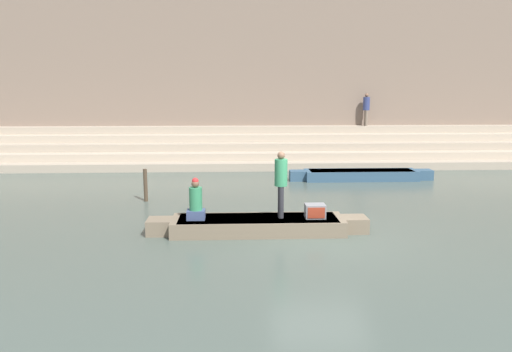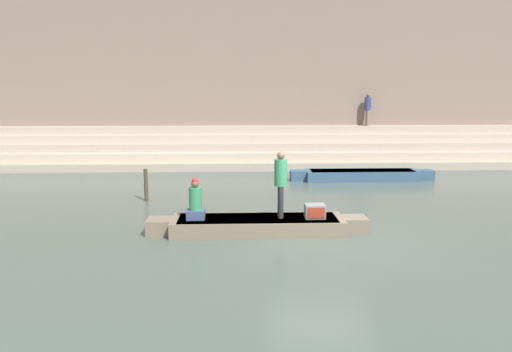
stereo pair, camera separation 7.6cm
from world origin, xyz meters
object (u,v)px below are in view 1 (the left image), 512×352
(tv_set, at_px, (315,211))
(mooring_post, at_px, (145,185))
(person_on_steps, at_px, (366,107))
(person_rowing, at_px, (196,203))
(person_standing, at_px, (281,180))
(moored_boat_shore, at_px, (361,175))
(rowboat_main, at_px, (258,225))

(tv_set, distance_m, mooring_post, 6.36)
(mooring_post, height_order, person_on_steps, person_on_steps)
(tv_set, bearing_deg, person_rowing, -173.98)
(person_standing, bearing_deg, moored_boat_shore, 55.85)
(tv_set, relative_size, moored_boat_shore, 0.09)
(person_rowing, xyz_separation_m, tv_set, (3.11, 0.01, -0.26))
(person_standing, bearing_deg, rowboat_main, -179.24)
(person_rowing, bearing_deg, tv_set, -6.70)
(rowboat_main, xyz_separation_m, person_on_steps, (6.14, 12.79, 2.51))
(mooring_post, bearing_deg, person_on_steps, 42.86)
(moored_boat_shore, bearing_deg, tv_set, -113.34)
(rowboat_main, relative_size, mooring_post, 5.29)
(person_on_steps, bearing_deg, tv_set, 42.25)
(moored_boat_shore, distance_m, mooring_post, 8.86)
(moored_boat_shore, relative_size, person_on_steps, 3.55)
(tv_set, bearing_deg, person_on_steps, 75.96)
(person_standing, bearing_deg, tv_set, -12.45)
(person_rowing, distance_m, mooring_post, 4.32)
(person_standing, xyz_separation_m, person_rowing, (-2.22, -0.12, -0.57))
(person_standing, bearing_deg, person_on_steps, 61.21)
(mooring_post, bearing_deg, rowboat_main, -46.48)
(moored_boat_shore, bearing_deg, rowboat_main, -122.77)
(rowboat_main, height_order, mooring_post, mooring_post)
(moored_boat_shore, bearing_deg, person_rowing, -130.78)
(tv_set, relative_size, mooring_post, 0.48)
(person_standing, height_order, person_rowing, person_standing)
(person_rowing, relative_size, tv_set, 2.09)
(rowboat_main, relative_size, moored_boat_shore, 0.98)
(tv_set, bearing_deg, rowboat_main, -176.04)
(moored_boat_shore, height_order, person_on_steps, person_on_steps)
(rowboat_main, height_order, person_on_steps, person_on_steps)
(tv_set, bearing_deg, person_standing, 178.66)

